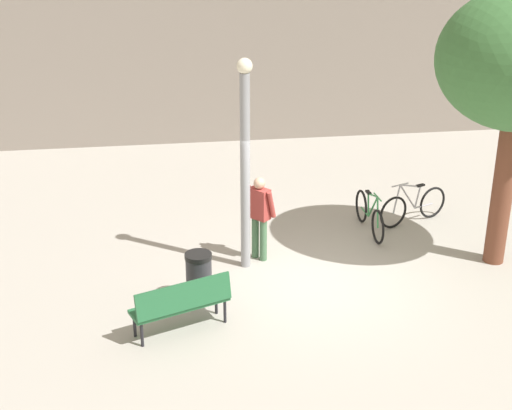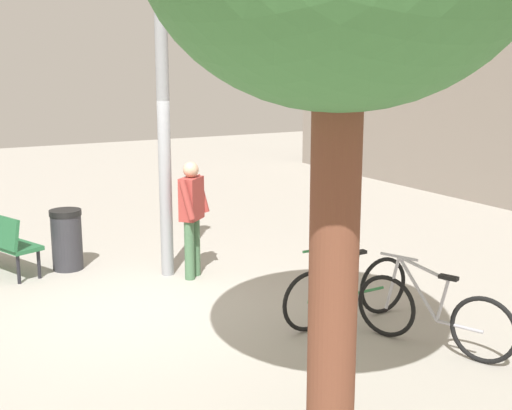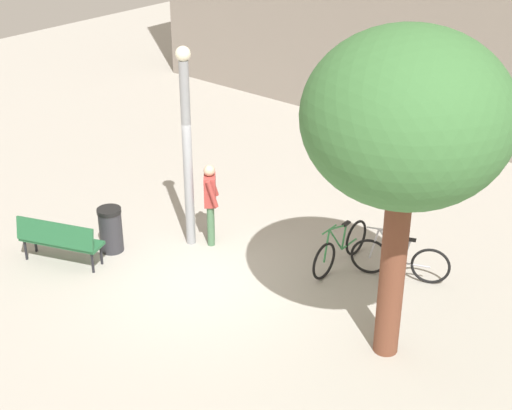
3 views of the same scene
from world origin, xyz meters
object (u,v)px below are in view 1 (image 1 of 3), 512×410
object	(u,v)px
person_by_lamppost	(259,213)
bicycle_green	(369,215)
bicycle_silver	(413,206)
trash_bin	(199,277)
park_bench	(182,302)
lamppost	(245,158)

from	to	relation	value
person_by_lamppost	bicycle_green	distance (m)	2.67
person_by_lamppost	bicycle_silver	bearing A→B (deg)	19.10
person_by_lamppost	trash_bin	bearing A→B (deg)	-130.89
person_by_lamppost	bicycle_green	xyz separation A→B (m)	(2.45, 0.89, -0.58)
park_bench	trash_bin	distance (m)	1.01
trash_bin	bicycle_green	bearing A→B (deg)	32.29
person_by_lamppost	bicycle_green	size ratio (longest dim) A/B	0.92
lamppost	park_bench	bearing A→B (deg)	-121.26
bicycle_green	trash_bin	size ratio (longest dim) A/B	2.01
bicycle_green	park_bench	bearing A→B (deg)	-140.88
bicycle_green	trash_bin	distance (m)	4.40
park_bench	lamppost	bearing A→B (deg)	58.74
bicycle_green	lamppost	bearing A→B (deg)	-157.30
lamppost	trash_bin	xyz separation A→B (m)	(-0.97, -1.20, -1.70)
lamppost	bicycle_silver	xyz separation A→B (m)	(3.82, 1.48, -1.77)
park_bench	trash_bin	size ratio (longest dim) A/B	1.84
lamppost	park_bench	size ratio (longest dim) A/B	2.38
park_bench	bicycle_silver	xyz separation A→B (m)	(5.12, 3.63, -0.16)
bicycle_silver	trash_bin	size ratio (longest dim) A/B	1.88
person_by_lamppost	park_bench	distance (m)	2.93
lamppost	bicycle_silver	distance (m)	4.46
bicycle_green	person_by_lamppost	bearing A→B (deg)	-160.14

